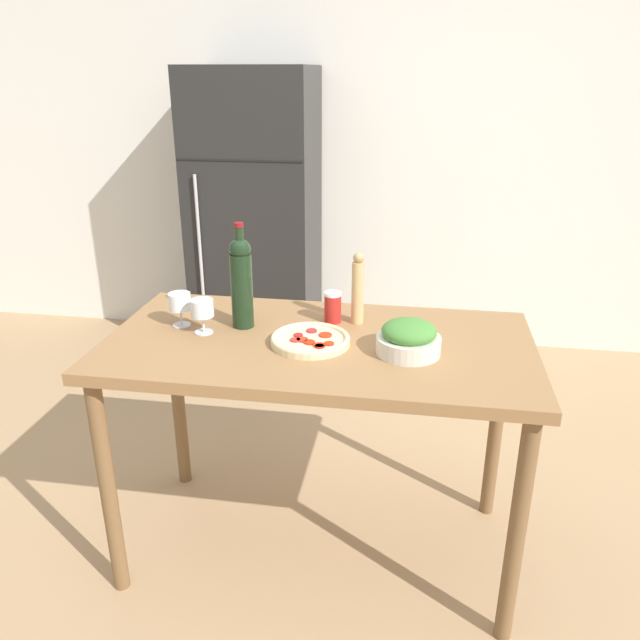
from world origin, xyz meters
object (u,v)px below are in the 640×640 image
Objects in this scene: refrigerator at (255,218)px; wine_glass_near at (203,310)px; wine_glass_far at (180,303)px; pepper_mill at (358,289)px; wine_bottle at (241,280)px; salt_canister at (333,307)px; salad_bowl at (409,338)px; homemade_pizza at (310,340)px.

wine_glass_near is (0.29, -1.83, 0.09)m from refrigerator.
pepper_mill is at bearing 11.82° from wine_glass_far.
pepper_mill is at bearing 13.89° from wine_bottle.
refrigerator is 6.69× the size of pepper_mill.
wine_bottle is at bearing -163.72° from salt_canister.
salad_bowl is at bearing -13.12° from wine_bottle.
refrigerator is 1.81m from wine_bottle.
wine_glass_far is (0.19, -1.78, 0.09)m from refrigerator.
wine_glass_far reaches higher than salad_bowl.
refrigerator is at bearing 118.34° from salad_bowl.
pepper_mill is (0.41, 0.10, -0.05)m from wine_bottle.
wine_bottle reaches higher than salt_canister.
refrigerator reaches higher than wine_glass_near.
homemade_pizza is (0.39, -0.04, -0.07)m from wine_glass_near.
refrigerator is at bearing 96.13° from wine_glass_far.
wine_glass_far is at bearing -172.00° from wine_bottle.
refrigerator is 15.39× the size of salt_canister.
wine_bottle is at bearing -76.60° from refrigerator.
wine_bottle is 0.63m from salad_bowl.
wine_glass_near is 0.56m from pepper_mill.
salt_canister is at bearing 12.90° from wine_glass_far.
pepper_mill reaches higher than wine_glass_near.
wine_glass_far is 0.51m from homemade_pizza.
homemade_pizza is (0.69, -1.87, 0.01)m from refrigerator.
refrigerator is 6.60× the size of homemade_pizza.
salad_bowl is at bearing -51.03° from pepper_mill.
refrigerator reaches higher than wine_bottle.
wine_glass_near is 0.40m from homemade_pizza.
refrigerator is at bearing 116.56° from pepper_mill.
pepper_mill reaches higher than wine_glass_far.
salad_bowl is at bearing -3.91° from homemade_pizza.
salad_bowl is 0.34m from homemade_pizza.
salt_canister is at bearing -66.11° from refrigerator.
refrigerator reaches higher than pepper_mill.
wine_glass_near is at bearing -80.88° from refrigerator.
wine_glass_far is 0.65m from pepper_mill.
pepper_mill is 0.32m from salad_bowl.
wine_glass_far is at bearing -83.87° from refrigerator.
wine_glass_near is 0.46× the size of homemade_pizza.
homemade_pizza is at bearing -69.80° from refrigerator.
refrigerator is 4.67× the size of wine_bottle.
homemade_pizza is at bearing -23.56° from wine_bottle.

